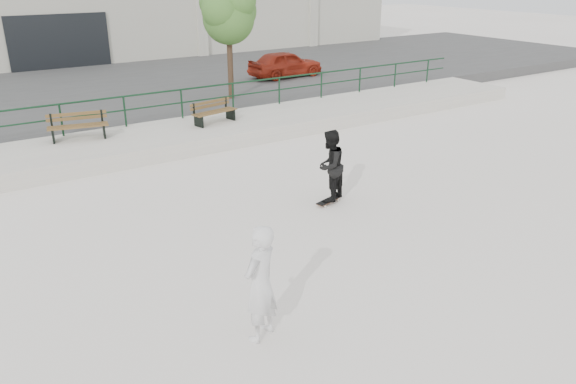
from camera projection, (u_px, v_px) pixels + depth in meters
ground at (361, 267)px, 10.87m from camera, size 120.00×120.00×0.00m
ledge at (171, 138)px, 18.14m from camera, size 30.00×3.00×0.50m
parking_strip at (96, 93)px, 24.73m from camera, size 60.00×14.00×0.50m
railing at (153, 101)px, 18.78m from camera, size 28.00×0.06×1.03m
bench_left at (78, 126)px, 17.06m from camera, size 1.82×0.86×0.81m
bench_right at (214, 112)px, 18.84m from camera, size 1.69×0.80×0.75m
tree at (229, 12)px, 21.36m from camera, size 2.48×2.20×4.40m
red_car at (285, 64)px, 26.67m from camera, size 3.68×1.56×1.24m
skateboard at (329, 200)px, 13.78m from camera, size 0.80×0.41×0.09m
standing_skater at (330, 166)px, 13.44m from camera, size 1.06×0.98×1.76m
seated_skater at (260, 284)px, 8.48m from camera, size 0.83×0.72×1.91m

